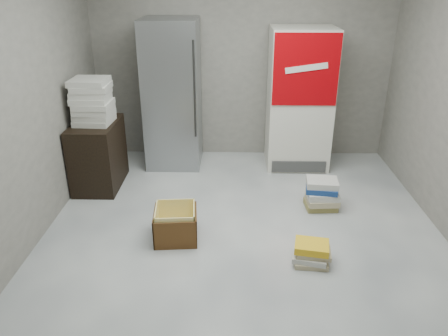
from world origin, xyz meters
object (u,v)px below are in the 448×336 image
coke_cooler (299,99)px  wood_shelf (98,155)px  steel_fridge (173,95)px  cardboard_box (176,226)px  phonebook_stack_main (322,194)px

coke_cooler → wood_shelf: (-2.48, -0.72, -0.50)m
steel_fridge → cardboard_box: 2.08m
steel_fridge → cardboard_box: bearing=-82.8°
phonebook_stack_main → cardboard_box: 1.67m
wood_shelf → phonebook_stack_main: size_ratio=2.13×
steel_fridge → wood_shelf: (-0.83, -0.73, -0.55)m
wood_shelf → cardboard_box: (1.07, -1.17, -0.26)m
coke_cooler → phonebook_stack_main: bearing=-84.2°
steel_fridge → coke_cooler: size_ratio=1.06×
phonebook_stack_main → cardboard_box: size_ratio=0.84×
steel_fridge → coke_cooler: steel_fridge is taller
wood_shelf → steel_fridge: bearing=41.3°
wood_shelf → coke_cooler: bearing=16.3°
phonebook_stack_main → wood_shelf: bearing=170.1°
steel_fridge → cardboard_box: size_ratio=4.26×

